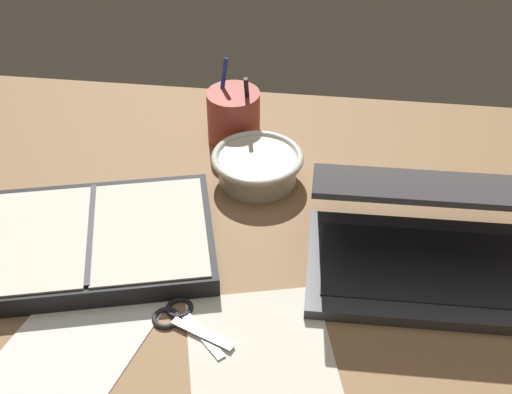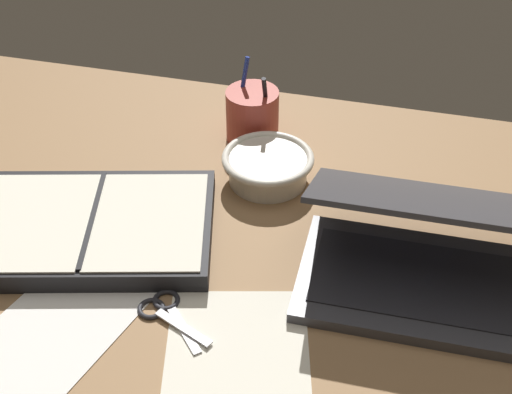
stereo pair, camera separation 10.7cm
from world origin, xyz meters
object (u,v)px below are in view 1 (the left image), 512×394
at_px(laptop, 427,241).
at_px(bowl, 258,166).
at_px(pen_cup, 234,116).
at_px(scissors, 180,318).
at_px(planner, 92,242).

bearing_deg(laptop, bowl, 145.53).
xyz_separation_m(pen_cup, scissors, (-0.01, -0.45, -0.05)).
bearing_deg(planner, scissors, -51.63).
bearing_deg(laptop, pen_cup, 136.64).
height_order(bowl, pen_cup, pen_cup).
bearing_deg(planner, pen_cup, 48.34).
bearing_deg(scissors, planner, 178.57).
xyz_separation_m(laptop, bowl, (-0.27, 0.18, -0.02)).
bearing_deg(bowl, pen_cup, 115.93).
bearing_deg(scissors, laptop, 59.86).
xyz_separation_m(bowl, scissors, (-0.07, -0.33, -0.03)).
height_order(pen_cup, planner, pen_cup).
bearing_deg(scissors, pen_cup, 124.39).
distance_m(bowl, planner, 0.31).
height_order(laptop, planner, laptop).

